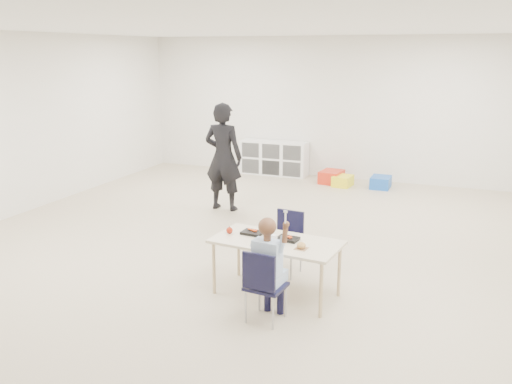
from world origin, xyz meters
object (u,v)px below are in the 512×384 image
at_px(table, 276,267).
at_px(chair_near, 266,285).
at_px(child, 266,264).
at_px(adult, 223,157).
at_px(cubby_shelf, 274,158).

distance_m(table, chair_near, 0.57).
height_order(chair_near, child, child).
bearing_deg(chair_near, adult, 126.44).
bearing_deg(adult, table, 124.92).
bearing_deg(adult, cubby_shelf, -87.16).
xyz_separation_m(child, cubby_shelf, (-2.07, 6.01, -0.22)).
distance_m(table, child, 0.63).
bearing_deg(cubby_shelf, table, -70.10).
relative_size(table, chair_near, 1.90).
relative_size(chair_near, adult, 0.42).
bearing_deg(adult, chair_near, 121.35).
distance_m(table, adult, 3.35).
height_order(table, child, child).
distance_m(table, cubby_shelf, 5.79).
relative_size(table, cubby_shelf, 0.98).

